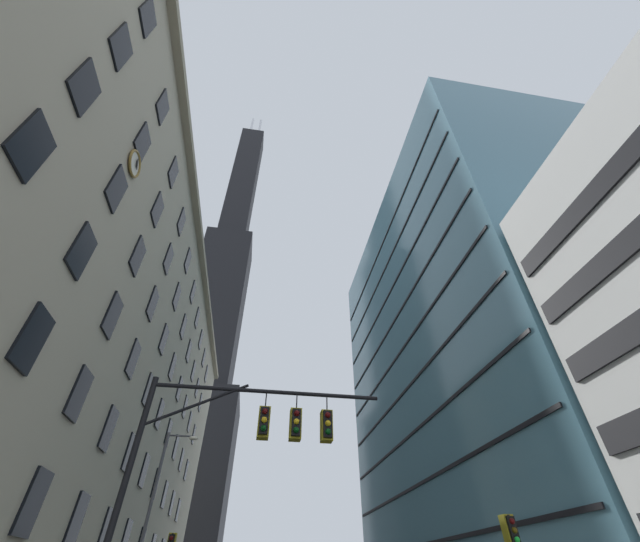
# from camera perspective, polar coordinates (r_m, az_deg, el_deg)

# --- Properties ---
(station_building) EXTENTS (17.71, 59.34, 29.74)m
(station_building) POSITION_cam_1_polar(r_m,az_deg,el_deg) (39.83, -34.40, -13.81)
(station_building) COLOR #B2A88E
(station_building) RESTS_ON ground
(dark_skyscraper) EXTENTS (23.45, 23.45, 196.66)m
(dark_skyscraper) POSITION_cam_1_polar(r_m,az_deg,el_deg) (123.35, -16.48, -10.40)
(dark_skyscraper) COLOR black
(dark_skyscraper) RESTS_ON ground
(glass_office_midrise) EXTENTS (19.53, 38.23, 42.18)m
(glass_office_midrise) POSITION_cam_1_polar(r_m,az_deg,el_deg) (45.60, 23.50, -11.37)
(glass_office_midrise) COLOR teal
(glass_office_midrise) RESTS_ON ground
(traffic_signal_mast) EXTENTS (8.20, 0.63, 7.04)m
(traffic_signal_mast) POSITION_cam_1_polar(r_m,az_deg,el_deg) (13.83, -10.54, -23.92)
(traffic_signal_mast) COLOR black
(traffic_signal_mast) RESTS_ON sidewalk_left
(traffic_light_near_right) EXTENTS (0.40, 0.63, 3.49)m
(traffic_light_near_right) POSITION_cam_1_polar(r_m,az_deg,el_deg) (18.33, 27.31, -32.38)
(traffic_light_near_right) COLOR black
(traffic_light_near_right) RESTS_ON sidewalk_right
(street_lamppost) EXTENTS (1.93, 0.32, 8.73)m
(street_lamppost) POSITION_cam_1_polar(r_m,az_deg,el_deg) (26.39, -23.72, -29.39)
(street_lamppost) COLOR #47474C
(street_lamppost) RESTS_ON sidewalk_left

